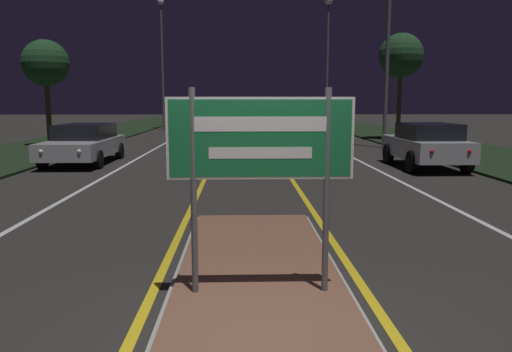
{
  "coord_description": "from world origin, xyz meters",
  "views": [
    {
      "loc": [
        -0.21,
        -4.4,
        2.2
      ],
      "look_at": [
        0.0,
        2.41,
        1.17
      ],
      "focal_mm": 35.0,
      "sensor_mm": 36.0,
      "label": 1
    }
  ],
  "objects_px": {
    "car_receding_0": "(426,144)",
    "car_receding_3": "(302,116)",
    "streetlight_right_near": "(389,16)",
    "streetlight_right_far": "(328,39)",
    "car_approaching_1": "(207,124)",
    "highway_sign": "(260,149)",
    "streetlight_left_far": "(162,52)",
    "car_approaching_0": "(84,143)",
    "car_receding_2": "(275,121)",
    "car_receding_1": "(293,127)"
  },
  "relations": [
    {
      "from": "streetlight_left_far",
      "to": "streetlight_right_near",
      "type": "distance_m",
      "value": 19.94
    },
    {
      "from": "highway_sign",
      "to": "streetlight_right_far",
      "type": "height_order",
      "value": "streetlight_right_far"
    },
    {
      "from": "car_receding_0",
      "to": "car_approaching_1",
      "type": "distance_m",
      "value": 17.77
    },
    {
      "from": "car_receding_1",
      "to": "car_approaching_1",
      "type": "xyz_separation_m",
      "value": [
        -5.02,
        4.19,
        -0.04
      ]
    },
    {
      "from": "streetlight_right_near",
      "to": "car_receding_0",
      "type": "relative_size",
      "value": 2.35
    },
    {
      "from": "streetlight_left_far",
      "to": "car_approaching_1",
      "type": "height_order",
      "value": "streetlight_left_far"
    },
    {
      "from": "car_approaching_1",
      "to": "streetlight_left_far",
      "type": "bearing_deg",
      "value": 119.09
    },
    {
      "from": "car_approaching_1",
      "to": "streetlight_right_far",
      "type": "bearing_deg",
      "value": 38.41
    },
    {
      "from": "streetlight_right_near",
      "to": "streetlight_right_far",
      "type": "distance_m",
      "value": 15.59
    },
    {
      "from": "car_receding_3",
      "to": "car_approaching_1",
      "type": "bearing_deg",
      "value": -115.55
    },
    {
      "from": "streetlight_left_far",
      "to": "streetlight_right_near",
      "type": "xyz_separation_m",
      "value": [
        12.7,
        -15.38,
        0.17
      ]
    },
    {
      "from": "streetlight_right_near",
      "to": "streetlight_right_far",
      "type": "height_order",
      "value": "streetlight_right_far"
    },
    {
      "from": "highway_sign",
      "to": "streetlight_left_far",
      "type": "xyz_separation_m",
      "value": [
        -6.11,
        33.46,
        4.18
      ]
    },
    {
      "from": "car_receding_0",
      "to": "highway_sign",
      "type": "bearing_deg",
      "value": -118.42
    },
    {
      "from": "streetlight_left_far",
      "to": "car_receding_3",
      "type": "relative_size",
      "value": 2.28
    },
    {
      "from": "streetlight_right_far",
      "to": "streetlight_left_far",
      "type": "bearing_deg",
      "value": -179.13
    },
    {
      "from": "car_receding_2",
      "to": "streetlight_right_far",
      "type": "bearing_deg",
      "value": 25.48
    },
    {
      "from": "highway_sign",
      "to": "streetlight_right_far",
      "type": "xyz_separation_m",
      "value": [
        6.49,
        33.65,
        5.17
      ]
    },
    {
      "from": "car_receding_2",
      "to": "car_approaching_1",
      "type": "distance_m",
      "value": 6.85
    },
    {
      "from": "car_receding_0",
      "to": "car_receding_3",
      "type": "bearing_deg",
      "value": 90.08
    },
    {
      "from": "car_receding_0",
      "to": "streetlight_right_near",
      "type": "bearing_deg",
      "value": 84.59
    },
    {
      "from": "car_receding_2",
      "to": "car_approaching_0",
      "type": "distance_m",
      "value": 20.71
    },
    {
      "from": "car_approaching_1",
      "to": "car_receding_2",
      "type": "bearing_deg",
      "value": 47.03
    },
    {
      "from": "streetlight_left_far",
      "to": "car_receding_0",
      "type": "xyz_separation_m",
      "value": [
        12.02,
        -22.54,
        -5.09
      ]
    },
    {
      "from": "highway_sign",
      "to": "streetlight_right_near",
      "type": "relative_size",
      "value": 0.23
    },
    {
      "from": "car_receding_1",
      "to": "car_approaching_0",
      "type": "distance_m",
      "value": 12.99
    },
    {
      "from": "car_receding_3",
      "to": "car_receding_2",
      "type": "bearing_deg",
      "value": -106.19
    },
    {
      "from": "streetlight_right_far",
      "to": "car_receding_3",
      "type": "xyz_separation_m",
      "value": [
        -0.62,
        10.15,
        -6.11
      ]
    },
    {
      "from": "streetlight_left_far",
      "to": "car_receding_2",
      "type": "xyz_separation_m",
      "value": [
        8.45,
        -1.78,
        -5.14
      ]
    },
    {
      "from": "streetlight_right_far",
      "to": "car_approaching_0",
      "type": "xyz_separation_m",
      "value": [
        -12.28,
        -21.02,
        -6.14
      ]
    },
    {
      "from": "car_receding_2",
      "to": "car_receding_3",
      "type": "bearing_deg",
      "value": 73.81
    },
    {
      "from": "highway_sign",
      "to": "car_receding_1",
      "type": "relative_size",
      "value": 0.47
    },
    {
      "from": "highway_sign",
      "to": "car_approaching_1",
      "type": "xyz_separation_m",
      "value": [
        -2.33,
        26.66,
        -0.95
      ]
    },
    {
      "from": "car_receding_0",
      "to": "car_receding_1",
      "type": "bearing_deg",
      "value": 105.57
    },
    {
      "from": "streetlight_right_near",
      "to": "car_receding_1",
      "type": "distance_m",
      "value": 7.89
    },
    {
      "from": "car_receding_1",
      "to": "car_receding_2",
      "type": "relative_size",
      "value": 1.04
    },
    {
      "from": "car_receding_0",
      "to": "car_receding_2",
      "type": "height_order",
      "value": "car_receding_0"
    },
    {
      "from": "highway_sign",
      "to": "streetlight_left_far",
      "type": "relative_size",
      "value": 0.23
    },
    {
      "from": "car_receding_0",
      "to": "car_approaching_1",
      "type": "bearing_deg",
      "value": 117.62
    },
    {
      "from": "streetlight_right_near",
      "to": "streetlight_left_far",
      "type": "bearing_deg",
      "value": 129.55
    },
    {
      "from": "car_receding_3",
      "to": "car_approaching_0",
      "type": "height_order",
      "value": "car_receding_3"
    },
    {
      "from": "streetlight_left_far",
      "to": "streetlight_right_far",
      "type": "bearing_deg",
      "value": 0.87
    },
    {
      "from": "highway_sign",
      "to": "car_approaching_0",
      "type": "height_order",
      "value": "highway_sign"
    },
    {
      "from": "streetlight_right_far",
      "to": "car_approaching_1",
      "type": "relative_size",
      "value": 2.24
    },
    {
      "from": "streetlight_right_near",
      "to": "car_approaching_0",
      "type": "height_order",
      "value": "streetlight_right_near"
    },
    {
      "from": "highway_sign",
      "to": "car_approaching_1",
      "type": "height_order",
      "value": "highway_sign"
    },
    {
      "from": "streetlight_right_far",
      "to": "car_receding_1",
      "type": "xyz_separation_m",
      "value": [
        -3.79,
        -11.18,
        -6.09
      ]
    },
    {
      "from": "streetlight_right_near",
      "to": "car_receding_3",
      "type": "bearing_deg",
      "value": 91.61
    },
    {
      "from": "streetlight_left_far",
      "to": "car_receding_2",
      "type": "bearing_deg",
      "value": -11.91
    },
    {
      "from": "highway_sign",
      "to": "streetlight_left_far",
      "type": "bearing_deg",
      "value": 100.35
    }
  ]
}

